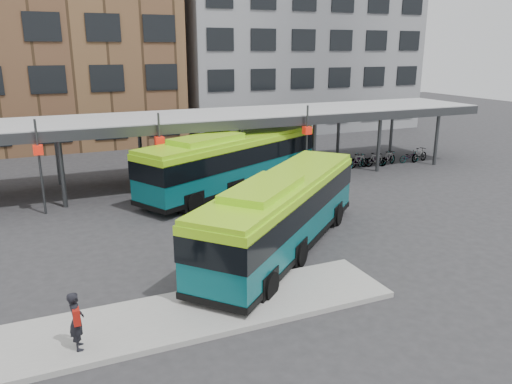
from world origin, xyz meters
The scene contains 9 objects.
ground centered at (0.00, 0.00, 0.00)m, with size 120.00×120.00×0.00m, color #28282B.
boarding_island centered at (-5.50, -3.00, 0.09)m, with size 14.00×3.00×0.18m, color gray.
canopy centered at (-0.06, 12.87, 3.91)m, with size 40.00×6.53×4.80m.
building_brick centered at (-10.00, 32.00, 11.00)m, with size 26.00×14.00×22.00m, color brown.
building_grey centered at (16.00, 32.00, 10.00)m, with size 24.00×14.00×20.00m, color slate.
bus_front centered at (-0.14, 0.68, 1.72)m, with size 10.62×9.86×3.30m.
bus_rear centered at (1.27, 10.00, 1.83)m, with size 12.55×8.20×3.51m.
pedestrian centered at (-8.48, -3.67, 1.03)m, with size 0.41×0.65×1.67m.
bike_rack centered at (13.51, 11.82, 0.48)m, with size 7.34×1.36×1.06m.
Camera 1 is at (-8.81, -16.53, 8.07)m, focal length 35.00 mm.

